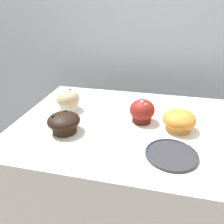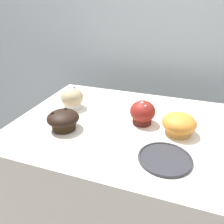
{
  "view_description": "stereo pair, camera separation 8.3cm",
  "coord_description": "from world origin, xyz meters",
  "views": [
    {
      "loc": [
        0.03,
        -0.73,
        1.35
      ],
      "look_at": [
        -0.13,
        -0.01,
        0.97
      ],
      "focal_mm": 35.0,
      "sensor_mm": 36.0,
      "label": 1
    },
    {
      "loc": [
        0.11,
        -0.71,
        1.35
      ],
      "look_at": [
        -0.13,
        -0.01,
        0.97
      ],
      "focal_mm": 35.0,
      "sensor_mm": 36.0,
      "label": 2
    }
  ],
  "objects": [
    {
      "name": "muffin_back_right",
      "position": [
        -0.02,
        0.02,
        0.97
      ],
      "size": [
        0.1,
        0.1,
        0.1
      ],
      "color": "#4F1A15",
      "rests_on": "display_counter"
    },
    {
      "name": "muffin_back_left",
      "position": [
        -0.34,
        0.06,
        0.97
      ],
      "size": [
        0.1,
        0.1,
        0.09
      ],
      "color": "silver",
      "rests_on": "display_counter"
    },
    {
      "name": "wall_back",
      "position": [
        0.0,
        0.6,
        0.9
      ],
      "size": [
        3.2,
        0.1,
        1.8
      ],
      "primitive_type": "cube",
      "color": "#A8B2B7",
      "rests_on": "ground"
    },
    {
      "name": "serving_plate",
      "position": [
        0.09,
        -0.17,
        0.93
      ],
      "size": [
        0.16,
        0.16,
        0.01
      ],
      "color": "#2D2D33",
      "rests_on": "display_counter"
    },
    {
      "name": "display_counter",
      "position": [
        0.0,
        0.0,
        0.46
      ],
      "size": [
        1.0,
        0.64,
        0.92
      ],
      "primitive_type": "cube",
      "color": "silver",
      "rests_on": "ground"
    },
    {
      "name": "muffin_front_center",
      "position": [
        -0.28,
        -0.11,
        0.96
      ],
      "size": [
        0.12,
        0.12,
        0.08
      ],
      "color": "black",
      "rests_on": "display_counter"
    },
    {
      "name": "muffin_front_left",
      "position": [
        0.12,
        -0.01,
        0.96
      ],
      "size": [
        0.12,
        0.12,
        0.08
      ],
      "color": "#C3873B",
      "rests_on": "display_counter"
    }
  ]
}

